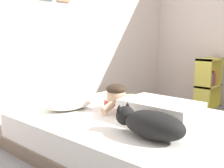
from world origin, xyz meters
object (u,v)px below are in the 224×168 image
(bed, at_px, (129,134))
(bookshelf, at_px, (208,82))
(coffee_cup, at_px, (108,104))
(cell_phone, at_px, (163,132))
(dog, at_px, (150,124))
(pillow, at_px, (71,103))
(person_lying, at_px, (147,107))

(bed, xyz_separation_m, bookshelf, (2.04, 0.10, 0.22))
(coffee_cup, bearing_deg, cell_phone, -109.65)
(bed, height_order, dog, dog)
(pillow, height_order, cell_phone, pillow)
(bed, relative_size, pillow, 3.79)
(pillow, distance_m, person_lying, 0.80)
(person_lying, bearing_deg, dog, -142.71)
(person_lying, xyz_separation_m, coffee_cup, (0.06, 0.51, -0.07))
(pillow, height_order, person_lying, person_lying)
(dog, bearing_deg, person_lying, 37.29)
(pillow, relative_size, person_lying, 0.57)
(pillow, xyz_separation_m, cell_phone, (-0.00, -1.07, -0.05))
(dog, bearing_deg, bed, 53.62)
(pillow, distance_m, bookshelf, 2.29)
(bed, height_order, cell_phone, cell_phone)
(dog, distance_m, coffee_cup, 0.92)
(pillow, xyz_separation_m, bookshelf, (2.23, -0.49, -0.01))
(person_lying, bearing_deg, bookshelf, 7.75)
(bed, bearing_deg, coffee_cup, 73.79)
(pillow, height_order, coffee_cup, pillow)
(cell_phone, distance_m, bookshelf, 2.31)
(coffee_cup, relative_size, bookshelf, 0.17)
(bed, relative_size, cell_phone, 14.06)
(pillow, relative_size, dog, 0.90)
(cell_phone, height_order, bookshelf, bookshelf)
(person_lying, relative_size, coffee_cup, 7.36)
(bed, distance_m, cell_phone, 0.54)
(bed, relative_size, bookshelf, 2.62)
(coffee_cup, bearing_deg, person_lying, -96.24)
(cell_phone, bearing_deg, pillow, 89.88)
(coffee_cup, distance_m, bookshelf, 1.96)
(cell_phone, xyz_separation_m, bookshelf, (2.24, 0.58, 0.04))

